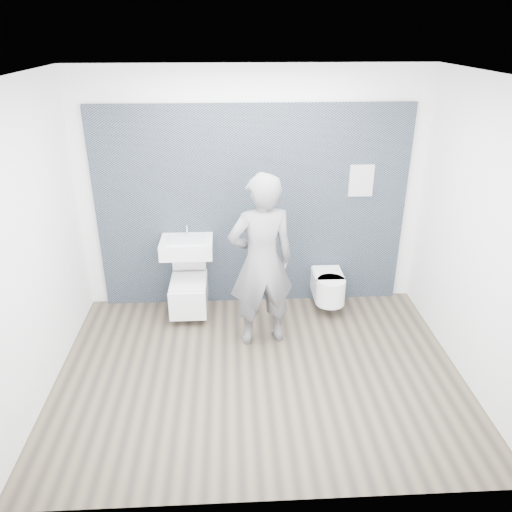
{
  "coord_description": "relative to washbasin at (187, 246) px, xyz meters",
  "views": [
    {
      "loc": [
        -0.25,
        -4.04,
        3.16
      ],
      "look_at": [
        0.0,
        0.6,
        1.0
      ],
      "focal_mm": 35.0,
      "sensor_mm": 36.0,
      "label": 1
    }
  ],
  "objects": [
    {
      "name": "tile_wall",
      "position": [
        0.76,
        0.25,
        -0.85
      ],
      "size": [
        3.6,
        0.06,
        2.4
      ],
      "primitive_type": "cube",
      "color": "black",
      "rests_on": "ground"
    },
    {
      "name": "room_shell",
      "position": [
        0.76,
        -1.22,
        0.89
      ],
      "size": [
        4.0,
        4.0,
        4.0
      ],
      "color": "white",
      "rests_on": "ground"
    },
    {
      "name": "washbasin",
      "position": [
        0.0,
        0.0,
        0.0
      ],
      "size": [
        0.59,
        0.44,
        0.44
      ],
      "color": "white",
      "rests_on": "ground"
    },
    {
      "name": "toilet_square",
      "position": [
        0.0,
        -0.08,
        -0.56
      ],
      "size": [
        0.42,
        0.61,
        0.81
      ],
      "color": "white",
      "rests_on": "ground"
    },
    {
      "name": "toilet_rounded",
      "position": [
        1.66,
        -0.07,
        -0.53
      ],
      "size": [
        0.35,
        0.59,
        0.32
      ],
      "color": "white",
      "rests_on": "ground"
    },
    {
      "name": "info_placard",
      "position": [
        2.01,
        0.21,
        -0.85
      ],
      "size": [
        0.28,
        0.03,
        0.37
      ],
      "primitive_type": "cube",
      "color": "white",
      "rests_on": "ground"
    },
    {
      "name": "ground",
      "position": [
        0.76,
        -1.22,
        -0.85
      ],
      "size": [
        4.0,
        4.0,
        0.0
      ],
      "primitive_type": "plane",
      "color": "brown",
      "rests_on": "ground"
    },
    {
      "name": "visitor",
      "position": [
        0.82,
        -0.65,
        0.09
      ],
      "size": [
        0.76,
        0.58,
        1.89
      ],
      "primitive_type": "imported",
      "rotation": [
        0.0,
        0.0,
        3.33
      ],
      "color": "slate",
      "rests_on": "ground"
    }
  ]
}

